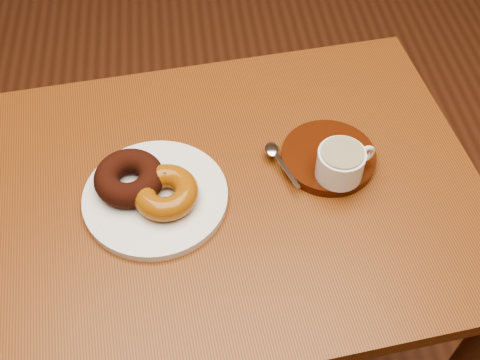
{
  "coord_description": "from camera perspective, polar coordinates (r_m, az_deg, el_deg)",
  "views": [
    {
      "loc": [
        -0.1,
        -0.31,
        1.59
      ],
      "look_at": [
        -0.03,
        0.31,
        0.82
      ],
      "focal_mm": 45.0,
      "sensor_mm": 36.0,
      "label": 1
    }
  ],
  "objects": [
    {
      "name": "donut_plate",
      "position": [
        0.99,
        -8.01,
        -1.62
      ],
      "size": [
        0.3,
        0.3,
        0.01
      ],
      "primitive_type": "cylinder",
      "rotation": [
        0.0,
        0.0,
        0.35
      ],
      "color": "white",
      "rests_on": "cafe_table"
    },
    {
      "name": "teaspoon",
      "position": [
        1.03,
        3.3,
        2.55
      ],
      "size": [
        0.05,
        0.11,
        0.01
      ],
      "rotation": [
        0.0,
        0.0,
        0.34
      ],
      "color": "silver",
      "rests_on": "saucer"
    },
    {
      "name": "saucer",
      "position": [
        1.05,
        8.37,
        2.16
      ],
      "size": [
        0.17,
        0.17,
        0.02
      ],
      "primitive_type": "cylinder",
      "rotation": [
        0.0,
        0.0,
        -0.06
      ],
      "color": "#3B1508",
      "rests_on": "cafe_table"
    },
    {
      "name": "coffee_cup",
      "position": [
        0.99,
        9.57,
        1.61
      ],
      "size": [
        0.1,
        0.08,
        0.06
      ],
      "rotation": [
        0.0,
        0.0,
        0.3
      ],
      "color": "white",
      "rests_on": "saucer"
    },
    {
      "name": "donut_caramel",
      "position": [
        0.96,
        -7.08,
        -1.17
      ],
      "size": [
        0.11,
        0.11,
        0.04
      ],
      "rotation": [
        0.0,
        0.0,
        0.05
      ],
      "color": "#975310",
      "rests_on": "donut_plate"
    },
    {
      "name": "cafe_table",
      "position": [
        1.11,
        -1.03,
        -4.84
      ],
      "size": [
        0.91,
        0.72,
        0.8
      ],
      "rotation": [
        0.0,
        0.0,
        0.1
      ],
      "color": "brown",
      "rests_on": "ground"
    },
    {
      "name": "donut_cinnamon",
      "position": [
        0.99,
        -10.47,
        0.19
      ],
      "size": [
        0.13,
        0.13,
        0.04
      ],
      "primitive_type": "torus",
      "rotation": [
        0.0,
        0.0,
        -0.13
      ],
      "color": "black",
      "rests_on": "donut_plate"
    }
  ]
}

